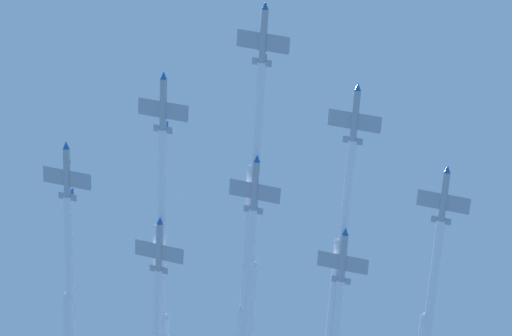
# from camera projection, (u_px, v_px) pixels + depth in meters

# --- Properties ---
(jet_lead) EXTENTS (73.45, 40.74, 4.53)m
(jet_lead) POSITION_uv_depth(u_px,v_px,m) (248.00, 322.00, 189.03)
(jet_lead) COLOR #9EA3AD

